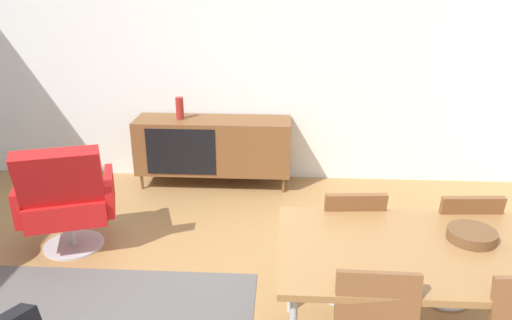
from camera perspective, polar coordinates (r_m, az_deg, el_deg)
wall_back at (r=5.12m, az=-2.70°, el=13.02°), size 6.80×0.12×2.80m
sideboard at (r=5.08m, az=-5.07°, el=1.73°), size 1.60×0.45×0.72m
vase_cobalt at (r=5.03m, az=-8.96°, el=6.04°), size 0.08×0.08×0.23m
dining_table at (r=2.79m, az=19.62°, el=-10.50°), size 1.60×0.90×0.74m
wooden_bowl_on_table at (r=2.92m, az=24.03°, el=-8.06°), size 0.26×0.26×0.06m
dining_chair_back_right at (r=3.46m, az=22.43°, el=-8.82°), size 0.42×0.45×0.86m
dining_chair_back_left at (r=3.30m, az=10.76°, el=-9.01°), size 0.43×0.45×0.86m
lounge_chair_red at (r=4.08m, az=-21.46°, el=-4.15°), size 0.84×0.81×0.95m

